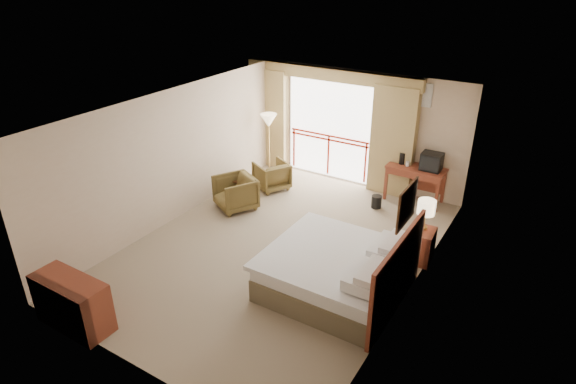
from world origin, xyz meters
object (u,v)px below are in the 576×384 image
Objects in this scene: armchair_far at (272,188)px; floor_lamp at (269,123)px; tv at (431,162)px; nightstand at (420,245)px; bed at (339,271)px; side_table at (241,185)px; table_lamp at (427,208)px; armchair_near at (236,208)px; wastebasket at (376,202)px; dresser at (72,303)px; desk at (417,174)px.

armchair_far is 1.59m from floor_lamp.
tv is at bearing 136.37° from armchair_far.
nightstand is 4.90m from floor_lamp.
tv is at bearing 100.83° from nightstand.
tv is at bearing 85.67° from bed.
tv is 0.60× the size of armchair_far.
table_lamp is at bearing -3.66° from side_table.
armchair_far is at bearing 113.28° from armchair_near.
table_lamp is 4.21m from armchair_far.
wastebasket is at bearing 126.59° from armchair_far.
dresser is (-3.23, -6.61, -0.61)m from tv.
wastebasket is 0.39× the size of armchair_far.
bed is 3.89m from desk.
armchair_far is at bearing 164.64° from table_lamp.
side_table is (-3.38, 1.89, -0.04)m from bed.
wastebasket is 3.25m from floor_lamp.
desk reaches higher than nightstand.
floor_lamp reaches higher than wastebasket.
wastebasket is (-1.44, 1.46, -0.90)m from table_lamp.
table_lamp is 0.44× the size of desk.
bed is at bearing -29.21° from side_table.
side_table is (-3.67, -1.93, -0.67)m from tv.
tv is 4.33m from armchair_near.
nightstand is 0.85× the size of armchair_far.
wastebasket is at bearing -122.61° from tv.
dresser reaches higher than side_table.
nightstand is 0.74m from table_lamp.
armchair_far is at bearing 138.75° from bed.
dresser is at bearing -111.84° from wastebasket.
bed reaches higher than wastebasket.
bed reaches higher than armchair_near.
desk is at bearing 70.89° from dresser.
desk is at bearing -174.38° from tv.
dresser is (-3.80, -4.41, -0.64)m from table_lamp.
wastebasket is 2.52m from armchair_far.
wastebasket is at bearing 134.71° from table_lamp.
armchair_near is at bearing 98.01° from dresser.
armchair_far is at bearing 160.68° from nightstand.
armchair_near reaches higher than wastebasket.
armchair_far reaches higher than wastebasket.
bed is at bearing -121.88° from nightstand.
desk is at bearing 90.16° from bed.
floor_lamp reaches higher than table_lamp.
floor_lamp is at bearing 136.83° from bed.
side_table is (-4.24, 0.32, 0.03)m from nightstand.
table_lamp is 2.24m from wastebasket.
bed is 1.79m from nightstand.
floor_lamp reaches higher than armchair_far.
dresser is (-2.94, -2.79, 0.02)m from bed.
armchair_near is (-3.48, -2.37, -1.01)m from tv.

